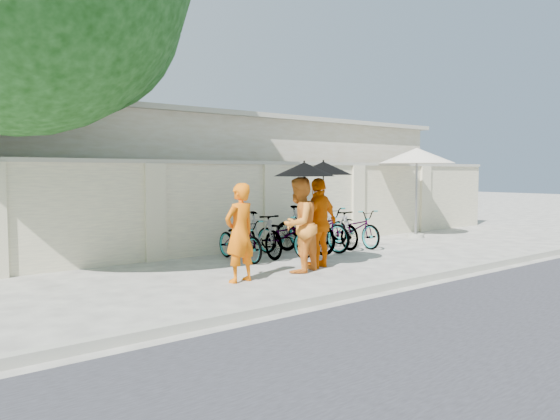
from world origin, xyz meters
TOP-DOWN VIEW (x-y plane):
  - ground at (0.00, 0.00)m, footprint 80.00×80.00m
  - kerb at (0.00, -1.70)m, footprint 40.00×0.16m
  - compound_wall at (1.00, 3.20)m, footprint 20.00×0.30m
  - building_behind at (2.00, 7.00)m, footprint 14.00×6.00m
  - monk_left at (-0.87, 0.21)m, footprint 0.65×0.48m
  - monk_center at (0.48, 0.27)m, footprint 1.00×0.89m
  - parasol_center at (0.53, 0.19)m, footprint 1.11×1.11m
  - monk_right at (1.10, 0.39)m, footprint 1.07×0.61m
  - parasol_right at (1.12, 0.31)m, footprint 1.10×1.10m
  - patio_umbrella at (6.47, 2.22)m, footprint 2.29×2.29m
  - bike_0 at (0.39, 2.02)m, footprint 0.65×1.65m
  - bike_1 at (0.95, 2.07)m, footprint 0.56×1.65m
  - bike_2 at (1.51, 1.92)m, footprint 0.79×1.78m
  - bike_3 at (2.07, 1.93)m, footprint 0.73×1.83m
  - bike_4 at (2.63, 2.06)m, footprint 0.78×1.98m
  - bike_5 at (3.18, 2.05)m, footprint 0.58×1.62m
  - bike_6 at (3.74, 1.96)m, footprint 0.75×1.79m

SIDE VIEW (x-z plane):
  - ground at x=0.00m, z-range 0.00..0.00m
  - kerb at x=0.00m, z-range 0.00..0.12m
  - bike_0 at x=0.39m, z-range 0.00..0.85m
  - bike_2 at x=1.51m, z-range 0.00..0.90m
  - bike_6 at x=3.74m, z-range 0.00..0.92m
  - bike_5 at x=3.18m, z-range 0.00..0.95m
  - bike_1 at x=0.95m, z-range 0.00..0.98m
  - bike_4 at x=2.63m, z-range 0.00..1.02m
  - bike_3 at x=2.07m, z-range 0.00..1.07m
  - monk_left at x=-0.87m, z-range 0.00..1.64m
  - monk_right at x=1.10m, z-range 0.00..1.71m
  - monk_center at x=0.48m, z-range 0.00..1.73m
  - compound_wall at x=1.00m, z-range 0.00..2.00m
  - building_behind at x=2.00m, z-range 0.00..3.20m
  - parasol_center at x=0.53m, z-range 1.36..2.38m
  - parasol_right at x=1.12m, z-range 1.37..2.42m
  - patio_umbrella at x=6.47m, z-range 1.00..3.49m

